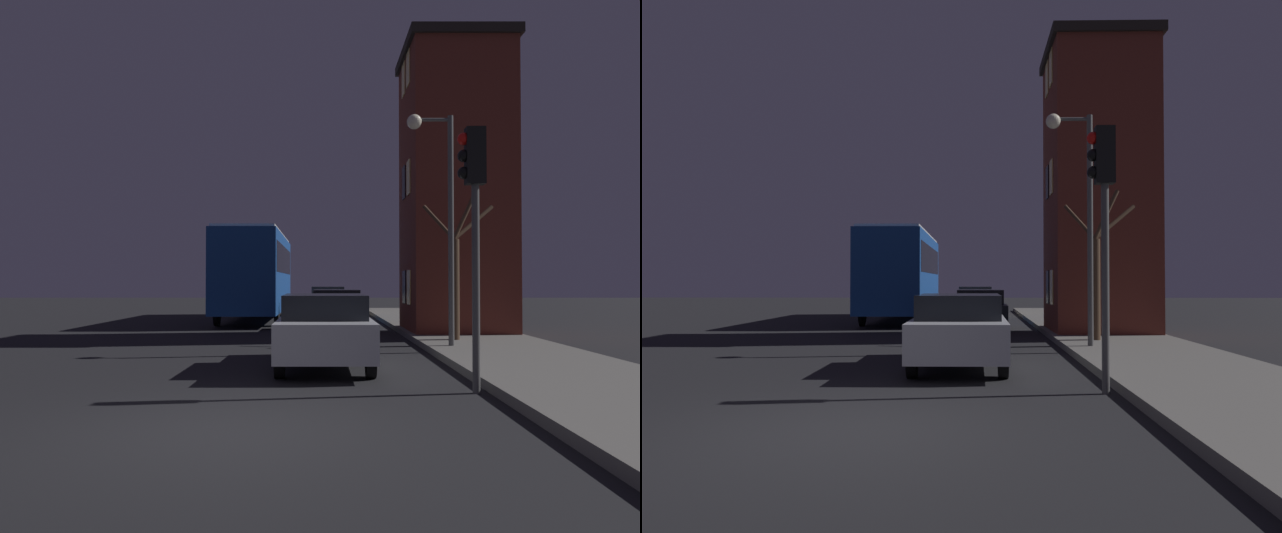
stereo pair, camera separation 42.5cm
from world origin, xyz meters
TOP-DOWN VIEW (x-y plane):
  - ground_plane at (0.00, 0.00)m, footprint 120.00×120.00m
  - brick_building at (5.51, 13.08)m, footprint 3.39×4.14m
  - streetlamp at (4.03, 8.04)m, footprint 1.16×0.37m
  - traffic_light at (3.49, 2.39)m, footprint 0.43×0.24m
  - bare_tree at (4.79, 9.69)m, footprint 2.01×0.88m
  - bus at (-1.80, 20.72)m, footprint 2.55×11.16m
  - car_near_lane at (1.16, 5.34)m, footprint 1.83×4.55m
  - car_mid_lane at (1.65, 15.19)m, footprint 1.83×4.24m
  - car_far_lane at (1.46, 25.03)m, footprint 1.85×4.79m

SIDE VIEW (x-z plane):
  - ground_plane at x=0.00m, z-range 0.00..0.00m
  - car_mid_lane at x=1.65m, z-range 0.03..1.49m
  - car_near_lane at x=1.16m, z-range 0.04..1.53m
  - car_far_lane at x=1.46m, z-range 0.05..1.54m
  - bare_tree at x=4.79m, z-range -0.13..3.99m
  - bus at x=-1.80m, z-range 0.36..4.25m
  - traffic_light at x=3.49m, z-range 0.92..5.10m
  - streetlamp at x=4.03m, z-range 1.09..6.84m
  - brick_building at x=5.51m, z-range 0.19..9.54m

